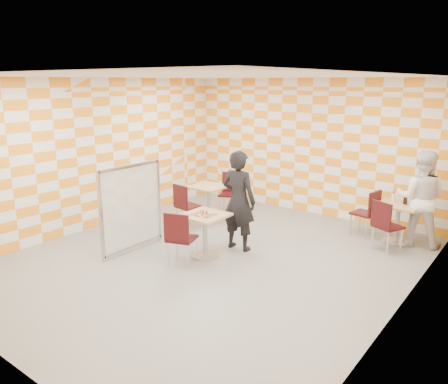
# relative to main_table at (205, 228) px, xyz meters

# --- Properties ---
(room_shell) EXTENTS (7.00, 7.00, 7.00)m
(room_shell) POSITION_rel_main_table_xyz_m (0.19, 0.50, 0.99)
(room_shell) COLOR gray
(room_shell) RESTS_ON ground
(main_table) EXTENTS (0.70, 0.70, 0.75)m
(main_table) POSITION_rel_main_table_xyz_m (0.00, 0.00, 0.00)
(main_table) COLOR tan
(main_table) RESTS_ON ground
(second_table) EXTENTS (0.70, 0.70, 0.75)m
(second_table) POSITION_rel_main_table_xyz_m (2.42, 2.66, 0.00)
(second_table) COLOR tan
(second_table) RESTS_ON ground
(empty_table) EXTENTS (0.70, 0.70, 0.75)m
(empty_table) POSITION_rel_main_table_xyz_m (-1.26, 1.63, 0.00)
(empty_table) COLOR tan
(empty_table) RESTS_ON ground
(chair_main_front) EXTENTS (0.54, 0.54, 0.92)m
(chair_main_front) POSITION_rel_main_table_xyz_m (-0.03, -0.60, 0.04)
(chair_main_front) COLOR #360A0D
(chair_main_front) RESTS_ON ground
(chair_second_front) EXTENTS (0.56, 0.57, 0.92)m
(chair_second_front) POSITION_rel_main_table_xyz_m (2.37, 2.06, 0.04)
(chair_second_front) COLOR #360A0D
(chair_second_front) RESTS_ON ground
(chair_second_side) EXTENTS (0.49, 0.49, 0.92)m
(chair_second_side) POSITION_rel_main_table_xyz_m (1.88, 2.64, 0.04)
(chair_second_side) COLOR #360A0D
(chair_second_side) RESTS_ON ground
(chair_empty_near) EXTENTS (0.48, 0.49, 0.92)m
(chair_empty_near) POSITION_rel_main_table_xyz_m (-1.26, 0.87, 0.04)
(chair_empty_near) COLOR #360A0D
(chair_empty_near) RESTS_ON ground
(chair_empty_far) EXTENTS (0.55, 0.56, 0.92)m
(chair_empty_far) POSITION_rel_main_table_xyz_m (-1.19, 2.33, 0.04)
(chair_empty_far) COLOR #360A0D
(chair_empty_far) RESTS_ON ground
(partition) EXTENTS (0.08, 1.38, 1.55)m
(partition) POSITION_rel_main_table_xyz_m (-1.19, -0.56, 0.28)
(partition) COLOR white
(partition) RESTS_ON ground
(man_dark) EXTENTS (0.68, 0.46, 1.79)m
(man_dark) POSITION_rel_main_table_xyz_m (0.25, 0.63, 0.38)
(man_dark) COLOR black
(man_dark) RESTS_ON ground
(man_white) EXTENTS (0.95, 0.80, 1.76)m
(man_white) POSITION_rel_main_table_xyz_m (2.74, 2.78, 0.37)
(man_white) COLOR white
(man_white) RESTS_ON ground
(pizza_on_foil) EXTENTS (0.40, 0.40, 0.04)m
(pizza_on_foil) POSITION_rel_main_table_xyz_m (-0.00, -0.02, 0.26)
(pizza_on_foil) COLOR silver
(pizza_on_foil) RESTS_ON main_table
(sport_bottle) EXTENTS (0.06, 0.06, 0.20)m
(sport_bottle) POSITION_rel_main_table_xyz_m (2.29, 2.71, 0.33)
(sport_bottle) COLOR white
(sport_bottle) RESTS_ON second_table
(soda_bottle) EXTENTS (0.07, 0.07, 0.23)m
(soda_bottle) POSITION_rel_main_table_xyz_m (2.51, 2.70, 0.34)
(soda_bottle) COLOR black
(soda_bottle) RESTS_ON second_table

